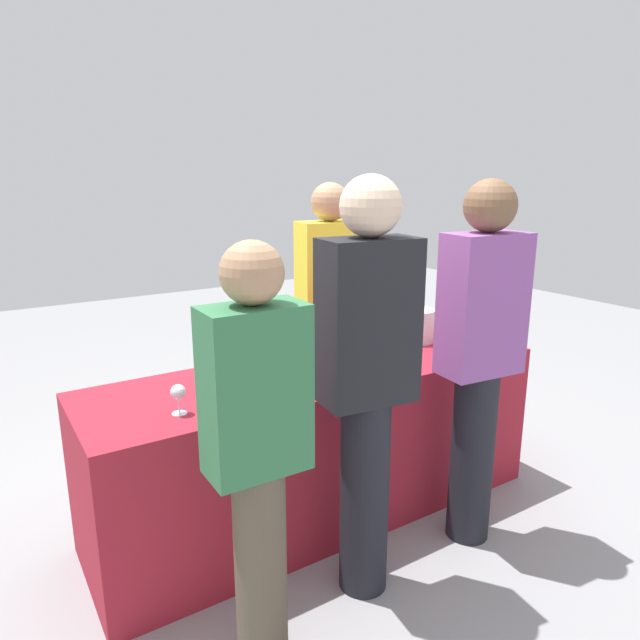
# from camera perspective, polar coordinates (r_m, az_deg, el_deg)

# --- Properties ---
(ground_plane) EXTENTS (12.00, 12.00, 0.00)m
(ground_plane) POSITION_cam_1_polar(r_m,az_deg,el_deg) (3.19, 0.00, -18.44)
(ground_plane) COLOR gray
(tasting_table) EXTENTS (2.32, 0.70, 0.79)m
(tasting_table) POSITION_cam_1_polar(r_m,az_deg,el_deg) (2.99, 0.00, -12.07)
(tasting_table) COLOR maroon
(tasting_table) RESTS_ON ground_plane
(wine_bottle_0) EXTENTS (0.08, 0.08, 0.31)m
(wine_bottle_0) POSITION_cam_1_polar(r_m,az_deg,el_deg) (2.63, -10.31, -4.05)
(wine_bottle_0) COLOR black
(wine_bottle_0) RESTS_ON tasting_table
(wine_bottle_1) EXTENTS (0.08, 0.08, 0.32)m
(wine_bottle_1) POSITION_cam_1_polar(r_m,az_deg,el_deg) (2.97, 2.84, -1.65)
(wine_bottle_1) COLOR black
(wine_bottle_1) RESTS_ON tasting_table
(wine_bottle_2) EXTENTS (0.08, 0.08, 0.33)m
(wine_bottle_2) POSITION_cam_1_polar(r_m,az_deg,el_deg) (3.18, 5.25, -0.50)
(wine_bottle_2) COLOR black
(wine_bottle_2) RESTS_ON tasting_table
(wine_bottle_3) EXTENTS (0.07, 0.07, 0.30)m
(wine_bottle_3) POSITION_cam_1_polar(r_m,az_deg,el_deg) (3.40, 12.03, -0.01)
(wine_bottle_3) COLOR black
(wine_bottle_3) RESTS_ON tasting_table
(wine_glass_0) EXTENTS (0.06, 0.06, 0.13)m
(wine_glass_0) POSITION_cam_1_polar(r_m,az_deg,el_deg) (2.36, -14.00, -7.14)
(wine_glass_0) COLOR silver
(wine_glass_0) RESTS_ON tasting_table
(wine_glass_1) EXTENTS (0.08, 0.08, 0.15)m
(wine_glass_1) POSITION_cam_1_polar(r_m,az_deg,el_deg) (2.58, -5.82, -4.46)
(wine_glass_1) COLOR silver
(wine_glass_1) RESTS_ON tasting_table
(wine_glass_2) EXTENTS (0.07, 0.07, 0.13)m
(wine_glass_2) POSITION_cam_1_polar(r_m,az_deg,el_deg) (2.68, 2.18, -3.99)
(wine_glass_2) COLOR silver
(wine_glass_2) RESTS_ON tasting_table
(wine_glass_3) EXTENTS (0.07, 0.07, 0.15)m
(wine_glass_3) POSITION_cam_1_polar(r_m,az_deg,el_deg) (2.85, 3.84, -2.64)
(wine_glass_3) COLOR silver
(wine_glass_3) RESTS_ON tasting_table
(wine_glass_4) EXTENTS (0.08, 0.08, 0.14)m
(wine_glass_4) POSITION_cam_1_polar(r_m,az_deg,el_deg) (3.12, 11.97, -1.53)
(wine_glass_4) COLOR silver
(wine_glass_4) RESTS_ON tasting_table
(ice_bucket) EXTENTS (0.23, 0.23, 0.19)m
(ice_bucket) POSITION_cam_1_polar(r_m,az_deg,el_deg) (3.32, 9.46, -0.51)
(ice_bucket) COLOR silver
(ice_bucket) RESTS_ON tasting_table
(server_pouring) EXTENTS (0.41, 0.26, 1.68)m
(server_pouring) POSITION_cam_1_polar(r_m,az_deg,el_deg) (3.48, 0.96, 1.04)
(server_pouring) COLOR black
(server_pouring) RESTS_ON ground_plane
(guest_0) EXTENTS (0.34, 0.21, 1.54)m
(guest_0) POSITION_cam_1_polar(r_m,az_deg,el_deg) (1.96, -6.31, -12.45)
(guest_0) COLOR brown
(guest_0) RESTS_ON ground_plane
(guest_1) EXTENTS (0.39, 0.25, 1.73)m
(guest_1) POSITION_cam_1_polar(r_m,az_deg,el_deg) (2.26, 4.72, -5.59)
(guest_1) COLOR black
(guest_1) RESTS_ON ground_plane
(guest_2) EXTENTS (0.39, 0.24, 1.71)m
(guest_2) POSITION_cam_1_polar(r_m,az_deg,el_deg) (2.69, 15.67, -3.05)
(guest_2) COLOR black
(guest_2) RESTS_ON ground_plane
(menu_board) EXTENTS (0.63, 0.15, 0.71)m
(menu_board) POSITION_cam_1_polar(r_m,az_deg,el_deg) (4.00, 2.81, -5.72)
(menu_board) COLOR white
(menu_board) RESTS_ON ground_plane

